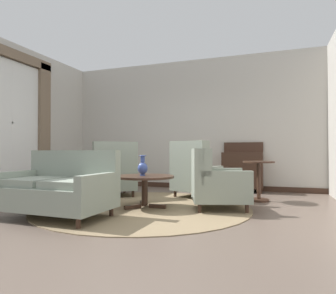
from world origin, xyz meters
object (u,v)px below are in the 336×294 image
at_px(coffee_table, 145,181).
at_px(armchair_far_left, 113,174).
at_px(sideboard, 243,169).
at_px(armchair_foreground_right, 215,183).
at_px(porcelain_vase, 143,167).
at_px(armchair_near_sideboard, 194,174).
at_px(settee, 59,189).
at_px(side_table, 259,177).

distance_m(coffee_table, armchair_far_left, 1.42).
distance_m(armchair_far_left, sideboard, 2.88).
distance_m(coffee_table, sideboard, 2.81).
bearing_deg(armchair_far_left, armchair_foreground_right, 123.61).
height_order(coffee_table, porcelain_vase, porcelain_vase).
distance_m(armchair_near_sideboard, armchair_far_left, 1.63).
bearing_deg(sideboard, settee, -121.04).
bearing_deg(porcelain_vase, sideboard, 62.11).
xyz_separation_m(coffee_table, porcelain_vase, (-0.03, -0.02, 0.22)).
bearing_deg(settee, sideboard, 60.04).
bearing_deg(coffee_table, porcelain_vase, -142.31).
xyz_separation_m(settee, armchair_far_left, (-0.27, 1.95, 0.05)).
bearing_deg(armchair_far_left, porcelain_vase, 98.71).
height_order(coffee_table, armchair_near_sideboard, armchair_near_sideboard).
relative_size(coffee_table, settee, 0.63).
bearing_deg(coffee_table, sideboard, 62.39).
relative_size(armchair_foreground_right, side_table, 1.45).
bearing_deg(armchair_foreground_right, side_table, -49.37).
distance_m(settee, side_table, 3.46).
relative_size(armchair_near_sideboard, armchair_far_left, 0.91).
bearing_deg(armchair_foreground_right, settee, 106.70).
height_order(armchair_foreground_right, sideboard, sideboard).
distance_m(porcelain_vase, side_table, 2.19).
bearing_deg(coffee_table, settee, -128.31).
bearing_deg(settee, armchair_far_left, 99.03).
xyz_separation_m(coffee_table, armchair_near_sideboard, (0.48, 1.30, 0.03)).
height_order(coffee_table, armchair_far_left, armchair_far_left).
bearing_deg(armchair_foreground_right, porcelain_vase, 87.18).
relative_size(porcelain_vase, side_table, 0.45).
bearing_deg(armchair_foreground_right, sideboard, -23.81).
distance_m(armchair_foreground_right, armchair_far_left, 2.27).
bearing_deg(side_table, armchair_foreground_right, -121.24).
height_order(coffee_table, side_table, side_table).
xyz_separation_m(porcelain_vase, sideboard, (1.33, 2.51, -0.15)).
bearing_deg(armchair_far_left, sideboard, 172.96).
relative_size(armchair_near_sideboard, side_table, 1.52).
height_order(porcelain_vase, settee, settee).
distance_m(coffee_table, porcelain_vase, 0.22).
bearing_deg(sideboard, coffee_table, -117.61).
height_order(porcelain_vase, side_table, porcelain_vase).
relative_size(porcelain_vase, armchair_foreground_right, 0.31).
bearing_deg(armchair_near_sideboard, porcelain_vase, 88.80).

